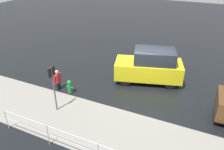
{
  "coord_description": "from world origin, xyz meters",
  "views": [
    {
      "loc": [
        -2.77,
        10.71,
        6.72
      ],
      "look_at": [
        1.76,
        0.97,
        0.9
      ],
      "focal_mm": 35.0,
      "sensor_mm": 36.0,
      "label": 1
    }
  ],
  "objects": [
    {
      "name": "kerb_strip",
      "position": [
        0.0,
        4.2,
        0.02
      ],
      "size": [
        24.0,
        3.2,
        0.04
      ],
      "primitive_type": "cube",
      "color": "gray",
      "rests_on": "ground"
    },
    {
      "name": "sign_post",
      "position": [
        3.38,
        3.95,
        1.58
      ],
      "size": [
        0.07,
        0.44,
        2.4
      ],
      "color": "#4C4C51",
      "rests_on": "ground"
    },
    {
      "name": "fire_hydrant",
      "position": [
        3.7,
        2.36,
        0.4
      ],
      "size": [
        0.42,
        0.31,
        0.8
      ],
      "color": "#197A2D",
      "rests_on": "ground"
    },
    {
      "name": "moving_hatchback",
      "position": [
        0.09,
        -0.78,
        1.03
      ],
      "size": [
        4.22,
        2.74,
        2.06
      ],
      "color": "yellow",
      "rests_on": "ground"
    },
    {
      "name": "puddle_patch",
      "position": [
        0.27,
        -1.25,
        0.0
      ],
      "size": [
        2.45,
        2.45,
        0.01
      ],
      "primitive_type": "cylinder",
      "color": "black",
      "rests_on": "ground"
    },
    {
      "name": "ground_plane",
      "position": [
        0.0,
        0.0,
        0.0
      ],
      "size": [
        60.0,
        60.0,
        0.0
      ],
      "primitive_type": "plane",
      "color": "black"
    },
    {
      "name": "pedestrian",
      "position": [
        4.52,
        2.3,
        0.68
      ],
      "size": [
        0.26,
        0.57,
        1.22
      ],
      "color": "#B2262D",
      "rests_on": "ground"
    }
  ]
}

